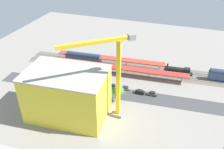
% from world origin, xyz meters
% --- Properties ---
extents(ground_plane, '(188.83, 188.83, 0.00)m').
position_xyz_m(ground_plane, '(0.00, 0.00, 0.00)').
color(ground_plane, gray).
rests_on(ground_plane, ground).
extents(rail_bed, '(118.68, 21.86, 0.01)m').
position_xyz_m(rail_bed, '(0.00, -20.90, 0.00)').
color(rail_bed, '#665E54').
rests_on(rail_bed, ground).
extents(street_asphalt, '(118.36, 17.44, 0.01)m').
position_xyz_m(street_asphalt, '(0.00, 2.70, 0.00)').
color(street_asphalt, '#424244').
rests_on(street_asphalt, ground).
extents(track_rails, '(117.72, 15.45, 0.12)m').
position_xyz_m(track_rails, '(0.00, -20.90, 0.18)').
color(track_rails, '#9E9EA8').
rests_on(track_rails, ground).
extents(platform_canopy_near, '(69.74, 9.19, 4.27)m').
position_xyz_m(platform_canopy_near, '(6.71, -13.16, 4.01)').
color(platform_canopy_near, '#B73328').
rests_on(platform_canopy_near, ground).
extents(platform_canopy_far, '(58.34, 8.45, 4.35)m').
position_xyz_m(platform_canopy_far, '(13.64, -20.98, 4.09)').
color(platform_canopy_far, '#C63D2D').
rests_on(platform_canopy_far, ground).
extents(locomotive, '(14.28, 3.47, 4.87)m').
position_xyz_m(locomotive, '(-22.23, -23.62, 1.72)').
color(locomotive, black).
rests_on(locomotive, ground).
extents(freight_coach_far, '(19.67, 4.38, 6.27)m').
position_xyz_m(freight_coach_far, '(28.00, -18.18, 3.31)').
color(freight_coach_far, black).
rests_on(freight_coach_far, ground).
extents(parked_car_0, '(4.24, 1.93, 1.85)m').
position_xyz_m(parked_car_0, '(-13.25, -0.63, 0.82)').
color(parked_car_0, black).
rests_on(parked_car_0, ground).
extents(parked_car_1, '(4.35, 2.00, 1.78)m').
position_xyz_m(parked_car_1, '(-7.65, -0.26, 0.80)').
color(parked_car_1, black).
rests_on(parked_car_1, ground).
extents(parked_car_2, '(4.25, 1.97, 1.54)m').
position_xyz_m(parked_car_2, '(-0.66, -1.29, 0.69)').
color(parked_car_2, black).
rests_on(parked_car_2, ground).
extents(parked_car_3, '(4.36, 1.89, 1.64)m').
position_xyz_m(parked_car_3, '(5.43, -0.89, 0.72)').
color(parked_car_3, black).
rests_on(parked_car_3, ground).
extents(parked_car_4, '(4.78, 2.04, 1.70)m').
position_xyz_m(parked_car_4, '(11.39, -0.64, 0.76)').
color(parked_car_4, black).
rests_on(parked_car_4, ground).
extents(parked_car_5, '(4.42, 2.18, 1.84)m').
position_xyz_m(parked_car_5, '(18.11, -0.26, 0.82)').
color(parked_car_5, black).
rests_on(parked_car_5, ground).
extents(parked_car_6, '(4.42, 2.14, 1.86)m').
position_xyz_m(parked_car_6, '(24.32, -1.12, 0.82)').
color(parked_car_6, black).
rests_on(parked_car_6, ground).
extents(parked_car_7, '(4.71, 2.35, 1.57)m').
position_xyz_m(parked_car_7, '(30.26, -0.92, 0.70)').
color(parked_car_7, black).
rests_on(parked_car_7, ground).
extents(construction_building, '(30.95, 21.36, 18.95)m').
position_xyz_m(construction_building, '(15.80, 22.40, 9.47)').
color(construction_building, yellow).
rests_on(construction_building, ground).
extents(construction_roof_slab, '(31.59, 22.00, 0.40)m').
position_xyz_m(construction_roof_slab, '(15.80, 22.40, 19.15)').
color(construction_roof_slab, '#ADA89E').
rests_on(construction_roof_slab, construction_building).
extents(tower_crane, '(21.81, 17.84, 33.75)m').
position_xyz_m(tower_crane, '(-1.06, 18.20, 20.10)').
color(tower_crane, gray).
rests_on(tower_crane, ground).
extents(box_truck_0, '(9.31, 3.81, 3.17)m').
position_xyz_m(box_truck_0, '(12.70, 6.39, 1.57)').
color(box_truck_0, black).
rests_on(box_truck_0, ground).
extents(box_truck_1, '(8.90, 3.65, 3.33)m').
position_xyz_m(box_truck_1, '(20.86, 8.60, 1.63)').
color(box_truck_1, black).
rests_on(box_truck_1, ground).
extents(box_truck_2, '(10.28, 4.22, 3.21)m').
position_xyz_m(box_truck_2, '(10.80, 6.13, 1.59)').
color(box_truck_2, black).
rests_on(box_truck_2, ground).
extents(street_tree_0, '(4.54, 4.54, 7.09)m').
position_xyz_m(street_tree_0, '(15.70, 7.98, 4.80)').
color(street_tree_0, brown).
rests_on(street_tree_0, ground).
extents(street_tree_1, '(4.89, 4.89, 7.80)m').
position_xyz_m(street_tree_1, '(-0.17, 8.41, 5.34)').
color(street_tree_1, brown).
rests_on(street_tree_1, ground).
extents(street_tree_2, '(4.93, 4.93, 8.05)m').
position_xyz_m(street_tree_2, '(32.98, 8.12, 5.55)').
color(street_tree_2, brown).
rests_on(street_tree_2, ground).
extents(street_tree_3, '(5.02, 5.02, 7.03)m').
position_xyz_m(street_tree_3, '(21.14, 8.46, 4.51)').
color(street_tree_3, brown).
rests_on(street_tree_3, ground).
extents(street_tree_4, '(5.30, 5.30, 8.27)m').
position_xyz_m(street_tree_4, '(36.61, 8.50, 5.61)').
color(street_tree_4, brown).
rests_on(street_tree_4, ground).
extents(traffic_light, '(0.50, 0.36, 7.10)m').
position_xyz_m(traffic_light, '(24.25, 7.61, 4.67)').
color(traffic_light, '#333333').
rests_on(traffic_light, ground).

